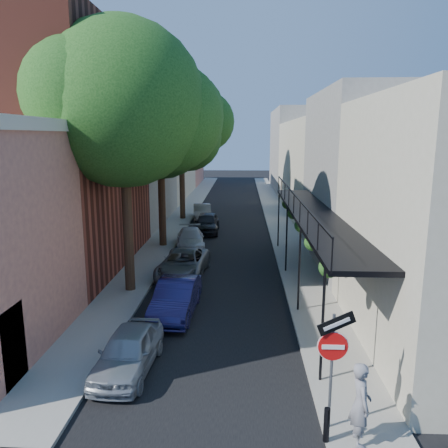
# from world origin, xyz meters

# --- Properties ---
(road_surface) EXTENTS (6.00, 64.00, 0.01)m
(road_surface) POSITION_xyz_m (0.00, 30.00, 0.01)
(road_surface) COLOR black
(road_surface) RESTS_ON ground
(sidewalk_left) EXTENTS (2.00, 64.00, 0.12)m
(sidewalk_left) POSITION_xyz_m (-4.00, 30.00, 0.06)
(sidewalk_left) COLOR gray
(sidewalk_left) RESTS_ON ground
(sidewalk_right) EXTENTS (2.00, 64.00, 0.12)m
(sidewalk_right) POSITION_xyz_m (4.00, 30.00, 0.06)
(sidewalk_right) COLOR gray
(sidewalk_right) RESTS_ON ground
(buildings_left) EXTENTS (10.10, 59.10, 12.00)m
(buildings_left) POSITION_xyz_m (-9.30, 28.76, 4.94)
(buildings_left) COLOR tan
(buildings_left) RESTS_ON ground
(buildings_right) EXTENTS (9.80, 55.00, 10.00)m
(buildings_right) POSITION_xyz_m (8.99, 29.49, 4.42)
(buildings_right) COLOR beige
(buildings_right) RESTS_ON ground
(sign_post) EXTENTS (0.89, 0.17, 2.99)m
(sign_post) POSITION_xyz_m (3.16, 0.97, 2.04)
(sign_post) COLOR #595B60
(sign_post) RESTS_ON ground
(bollard) EXTENTS (0.14, 0.14, 0.80)m
(bollard) POSITION_xyz_m (3.00, 0.50, 0.52)
(bollard) COLOR black
(bollard) RESTS_ON sidewalk_right
(oak_near) EXTENTS (7.48, 6.80, 11.42)m
(oak_near) POSITION_xyz_m (-3.37, 10.26, 7.88)
(oak_near) COLOR #342415
(oak_near) RESTS_ON ground
(oak_mid) EXTENTS (6.60, 6.00, 10.20)m
(oak_mid) POSITION_xyz_m (-3.42, 18.23, 7.06)
(oak_mid) COLOR #342415
(oak_mid) RESTS_ON ground
(oak_far) EXTENTS (7.70, 7.00, 11.90)m
(oak_far) POSITION_xyz_m (-3.35, 27.27, 8.26)
(oak_far) COLOR #342415
(oak_far) RESTS_ON ground
(parked_car_a) EXTENTS (1.66, 3.71, 1.24)m
(parked_car_a) POSITION_xyz_m (-2.17, 3.45, 0.62)
(parked_car_a) COLOR #8D949C
(parked_car_a) RESTS_ON ground
(parked_car_b) EXTENTS (1.61, 4.13, 1.34)m
(parked_car_b) POSITION_xyz_m (-1.40, 7.60, 0.67)
(parked_car_b) COLOR #191748
(parked_car_b) RESTS_ON ground
(parked_car_c) EXTENTS (2.44, 4.72, 1.27)m
(parked_car_c) POSITION_xyz_m (-1.75, 12.22, 0.64)
(parked_car_c) COLOR #5B5E63
(parked_car_c) RESTS_ON ground
(parked_car_d) EXTENTS (2.15, 4.19, 1.16)m
(parked_car_d) POSITION_xyz_m (-2.06, 17.79, 0.58)
(parked_car_d) COLOR silver
(parked_car_d) RESTS_ON ground
(parked_car_e) EXTENTS (1.75, 4.17, 1.41)m
(parked_car_e) POSITION_xyz_m (-1.40, 22.16, 0.70)
(parked_car_e) COLOR black
(parked_car_e) RESTS_ON ground
(parked_car_f) EXTENTS (1.87, 4.03, 1.28)m
(parked_car_f) POSITION_xyz_m (-2.18, 26.81, 0.64)
(parked_car_f) COLOR #6B645A
(parked_car_f) RESTS_ON ground
(pedestrian) EXTENTS (0.46, 0.69, 1.89)m
(pedestrian) POSITION_xyz_m (3.70, 0.50, 1.06)
(pedestrian) COLOR gray
(pedestrian) RESTS_ON sidewalk_right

